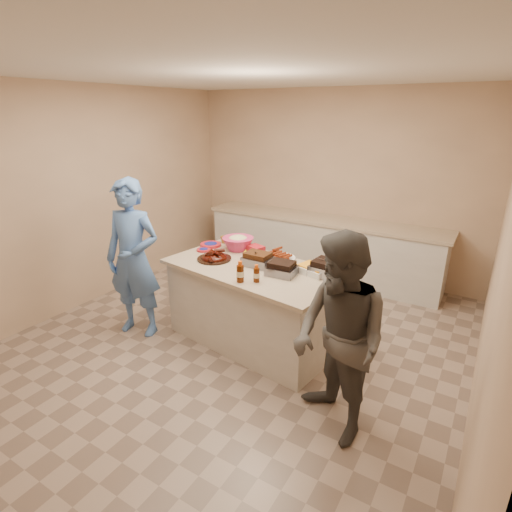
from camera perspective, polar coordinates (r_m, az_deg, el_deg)
The scene contains 20 objects.
room at distance 4.49m, azimuth -2.32°, elevation -11.94°, with size 4.50×5.00×2.70m, color tan, non-canonical shape.
back_counter at distance 6.08m, azimuth 9.17°, elevation 1.27°, with size 3.60×0.64×0.90m, color beige, non-canonical shape.
island at distance 4.50m, azimuth -0.34°, elevation -11.86°, with size 1.84×0.97×0.87m, color beige, non-canonical shape.
rib_platter at distance 4.33m, azimuth -5.97°, elevation -0.49°, with size 0.37×0.37×0.15m, color #3C0B04, non-canonical shape.
pulled_pork_tray at distance 4.14m, azimuth 0.25°, elevation -1.34°, with size 0.29×0.22×0.09m, color #47230F.
brisket_tray at distance 3.92m, azimuth 3.67°, elevation -2.66°, with size 0.28×0.23×0.08m, color black.
roasting_pan at distance 3.96m, azimuth 9.86°, elevation -2.71°, with size 0.27×0.27×0.11m, color gray.
coleslaw_bowl at distance 4.62m, azimuth -2.57°, elevation 0.93°, with size 0.36×0.36×0.25m, color #CA2E64, non-canonical shape.
sausage_plate at distance 4.34m, azimuth 3.48°, elevation -0.37°, with size 0.33×0.33×0.05m, color silver.
mac_cheese_dish at distance 3.99m, azimuth 8.22°, elevation -2.41°, with size 0.31×0.23×0.08m, color #FFA51C.
bbq_bottle_a at distance 3.75m, azimuth -2.25°, elevation -3.68°, with size 0.07×0.07×0.21m, color #451A04.
bbq_bottle_b at distance 3.75m, azimuth 0.07°, elevation -3.71°, with size 0.06×0.06×0.17m, color #451A04.
mustard_bottle at distance 4.32m, azimuth -1.48°, elevation -0.44°, with size 0.04×0.04×0.11m, color gold.
sauce_bowl at distance 4.24m, azimuth 1.55°, elevation -0.83°, with size 0.13×0.04×0.13m, color silver.
plate_stack_large at distance 4.77m, azimuth -6.48°, elevation 1.44°, with size 0.25×0.25×0.03m, color #A81720.
plate_stack_small at distance 4.61m, azimuth -7.48°, elevation 0.75°, with size 0.16×0.16×0.02m, color #A81720.
plastic_cup at distance 4.86m, azimuth -4.57°, elevation 1.88°, with size 0.09×0.08×0.09m, color #8F611D.
basket_stack at distance 4.49m, azimuth -0.01°, elevation 0.38°, with size 0.18×0.13×0.09m, color #A81720.
guest_blue at distance 4.87m, azimuth -16.05°, elevation -10.09°, with size 0.64×1.74×0.42m, color #4F7BC7.
guest_gray at distance 3.52m, azimuth 10.80°, elevation -22.94°, with size 0.78×1.61×0.61m, color #514E49.
Camera 1 is at (2.14, -3.16, 2.38)m, focal length 28.00 mm.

